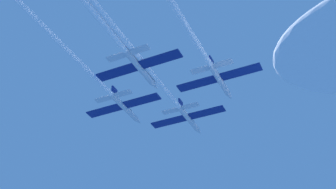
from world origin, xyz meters
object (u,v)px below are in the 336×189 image
at_px(jet_lead, 165,90).
at_px(jet_slot, 113,36).
at_px(jet_left_wing, 94,77).
at_px(jet_right_wing, 201,49).

bearing_deg(jet_lead, jet_slot, -93.00).
relative_size(jet_left_wing, jet_slot, 1.13).
xyz_separation_m(jet_left_wing, jet_slot, (8.68, -7.85, -0.41)).
bearing_deg(jet_slot, jet_lead, 87.00).
bearing_deg(jet_right_wing, jet_left_wing, -174.57).
distance_m(jet_lead, jet_right_wing, 11.97).
bearing_deg(jet_left_wing, jet_right_wing, 5.43).
distance_m(jet_left_wing, jet_slot, 11.71).
height_order(jet_lead, jet_slot, jet_lead).
distance_m(jet_lead, jet_slot, 16.67).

